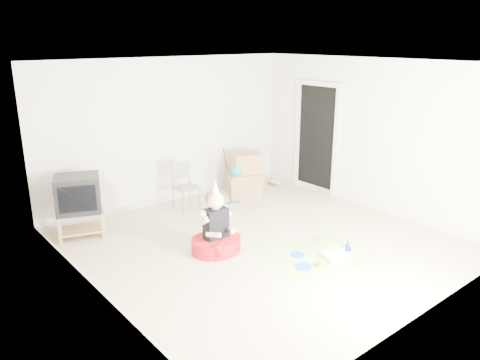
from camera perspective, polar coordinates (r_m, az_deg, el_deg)
ground at (r=7.00m, az=2.73°, el=-7.65°), size 5.00×5.00×0.00m
doorway_recess at (r=9.18m, az=9.36°, el=4.89°), size 0.02×0.90×2.05m
tv_stand at (r=7.50m, az=-18.83°, el=-4.79°), size 0.77×0.61×0.42m
crt_tv at (r=7.35m, az=-19.15°, el=-1.58°), size 0.79×0.73×0.55m
folding_chair at (r=8.21m, az=-6.58°, el=-0.86°), size 0.39×0.37×0.85m
cardboard_boxes at (r=9.00m, az=0.57°, el=0.68°), size 0.78×0.70×0.80m
floor_mop at (r=8.51m, az=-0.76°, el=-1.17°), size 0.26×0.33×0.98m
book_pile at (r=9.66m, az=4.24°, el=-0.37°), size 0.22×0.26×0.08m
seated_woman at (r=6.65m, az=-2.93°, el=-6.85°), size 0.76×0.76×1.06m
party_mat at (r=6.72m, az=9.27°, el=-8.95°), size 1.71×1.45×0.01m
birthday_cake at (r=6.63m, az=11.55°, el=-9.09°), size 0.37×0.32×0.15m
blue_plate_near at (r=6.66m, az=7.02°, el=-9.01°), size 0.29×0.29×0.01m
blue_plate_far at (r=6.34m, az=7.75°, el=-10.45°), size 0.25×0.25×0.01m
orange_cup_near at (r=7.10m, az=9.41°, el=-7.13°), size 0.09×0.09×0.07m
orange_cup_far at (r=6.37m, az=9.67°, el=-10.03°), size 0.08×0.08×0.09m
blue_party_hat at (r=6.90m, az=13.02°, el=-7.71°), size 0.12×0.12×0.16m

